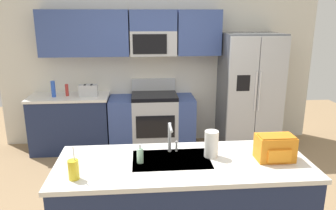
% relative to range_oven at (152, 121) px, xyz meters
% --- Properties ---
extents(ground_plane, '(9.00, 9.00, 0.00)m').
position_rel_range_oven_xyz_m(ground_plane, '(0.15, -1.80, -0.44)').
color(ground_plane, '#997A56').
rests_on(ground_plane, ground).
extents(kitchen_wall_unit, '(5.20, 0.43, 2.60)m').
position_rel_range_oven_xyz_m(kitchen_wall_unit, '(0.00, 0.28, 1.03)').
color(kitchen_wall_unit, silver).
rests_on(kitchen_wall_unit, ground).
extents(back_counter, '(1.23, 0.63, 0.90)m').
position_rel_range_oven_xyz_m(back_counter, '(-1.30, -0.00, 0.01)').
color(back_counter, '#1E2A4D').
rests_on(back_counter, ground).
extents(range_oven, '(1.36, 0.61, 1.10)m').
position_rel_range_oven_xyz_m(range_oven, '(0.00, 0.00, 0.00)').
color(range_oven, '#B7BABF').
rests_on(range_oven, ground).
extents(refrigerator, '(0.90, 0.76, 1.85)m').
position_rel_range_oven_xyz_m(refrigerator, '(1.57, -0.07, 0.48)').
color(refrigerator, '#4C4F54').
rests_on(refrigerator, ground).
extents(island_counter, '(2.20, 0.85, 0.90)m').
position_rel_range_oven_xyz_m(island_counter, '(0.18, -2.49, 0.01)').
color(island_counter, '#1E2A4D').
rests_on(island_counter, ground).
extents(toaster, '(0.28, 0.16, 0.18)m').
position_rel_range_oven_xyz_m(toaster, '(-0.98, -0.05, 0.55)').
color(toaster, '#B7BABF').
rests_on(toaster, back_counter).
extents(pepper_mill, '(0.05, 0.05, 0.18)m').
position_rel_range_oven_xyz_m(pepper_mill, '(-1.32, -0.00, 0.55)').
color(pepper_mill, '#B2332D').
rests_on(pepper_mill, back_counter).
extents(bottle_blue, '(0.07, 0.07, 0.25)m').
position_rel_range_oven_xyz_m(bottle_blue, '(-1.51, -0.05, 0.58)').
color(bottle_blue, blue).
rests_on(bottle_blue, back_counter).
extents(sink_faucet, '(0.08, 0.21, 0.28)m').
position_rel_range_oven_xyz_m(sink_faucet, '(0.09, -2.30, 0.62)').
color(sink_faucet, '#B7BABF').
rests_on(sink_faucet, island_counter).
extents(drink_cup_yellow, '(0.08, 0.08, 0.28)m').
position_rel_range_oven_xyz_m(drink_cup_yellow, '(-0.70, -2.73, 0.54)').
color(drink_cup_yellow, yellow).
rests_on(drink_cup_yellow, island_counter).
extents(soap_dispenser, '(0.06, 0.06, 0.17)m').
position_rel_range_oven_xyz_m(soap_dispenser, '(-0.19, -2.49, 0.53)').
color(soap_dispenser, '#A5D8B2').
rests_on(soap_dispenser, island_counter).
extents(paper_towel_roll, '(0.12, 0.12, 0.24)m').
position_rel_range_oven_xyz_m(paper_towel_roll, '(0.44, -2.41, 0.58)').
color(paper_towel_roll, white).
rests_on(paper_towel_roll, island_counter).
extents(backpack, '(0.32, 0.22, 0.23)m').
position_rel_range_oven_xyz_m(backpack, '(0.98, -2.52, 0.57)').
color(backpack, orange).
rests_on(backpack, island_counter).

